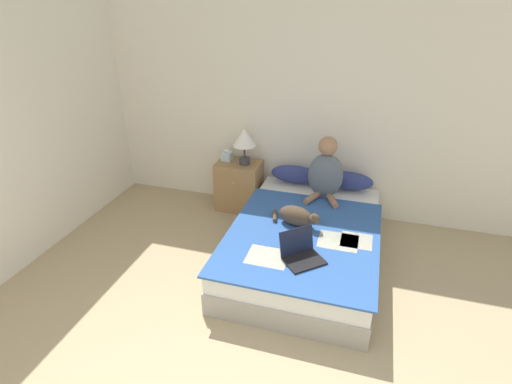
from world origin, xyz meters
TOP-DOWN VIEW (x-y plane):
  - wall_back at (0.00, 3.66)m, footprint 6.19×0.05m
  - wall_side at (-2.62, 1.82)m, footprint 0.05×4.64m
  - bed at (0.14, 2.52)m, footprint 1.45×2.14m
  - pillow_near at (-0.18, 3.46)m, footprint 0.59×0.21m
  - pillow_far at (0.45, 3.46)m, footprint 0.59×0.21m
  - person_sitting at (0.22, 3.19)m, footprint 0.40×0.39m
  - cat_tabby at (0.04, 2.50)m, footprint 0.53×0.31m
  - laptop_open at (0.19, 1.94)m, footprint 0.44×0.44m
  - nightstand at (-0.88, 3.40)m, footprint 0.55×0.41m
  - table_lamp at (-0.80, 3.39)m, footprint 0.28×0.28m
  - tissue_box at (-1.06, 3.45)m, footprint 0.12×0.12m

SIDE VIEW (x-z plane):
  - bed at x=0.14m, z-range 0.00..0.43m
  - nightstand at x=-0.88m, z-range 0.00..0.63m
  - laptop_open at x=0.19m, z-range 0.36..0.61m
  - cat_tabby at x=0.04m, z-range 0.43..0.63m
  - pillow_near at x=-0.18m, z-range 0.43..0.65m
  - pillow_far at x=0.45m, z-range 0.43..0.65m
  - tissue_box at x=-1.06m, z-range 0.62..0.76m
  - person_sitting at x=0.22m, z-range 0.38..1.10m
  - table_lamp at x=-0.80m, z-range 0.72..1.18m
  - wall_back at x=0.00m, z-range 0.00..2.55m
  - wall_side at x=-2.62m, z-range 0.00..2.55m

